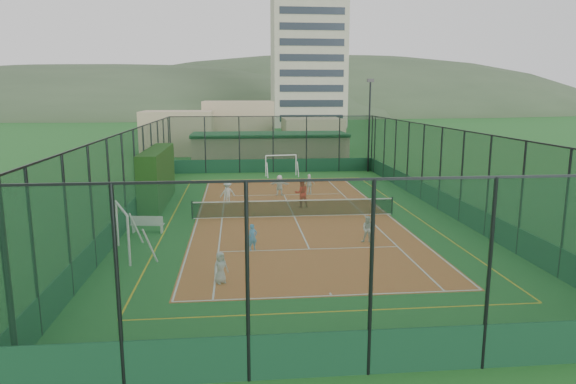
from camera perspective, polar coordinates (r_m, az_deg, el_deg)
The scene contains 21 objects.
ground at distance 29.60m, azimuth 0.67°, elevation -2.73°, with size 300.00×300.00×0.00m, color #216024.
court_slab at distance 29.60m, azimuth 0.67°, elevation -2.72°, with size 11.17×23.97×0.01m, color #C75D2C.
tennis_net at distance 29.48m, azimuth 0.67°, elevation -1.73°, with size 11.67×0.12×1.06m, color black, non-canonical shape.
perimeter_fence at distance 29.11m, azimuth 0.68°, elevation 2.06°, with size 18.12×34.12×5.00m, color #11331E, non-canonical shape.
floodlight_sw at distance 13.46m, azimuth -29.28°, elevation -2.73°, with size 0.60×0.26×8.25m, color black, non-canonical shape.
floodlight_ne at distance 46.79m, azimuth 9.01°, elevation 7.27°, with size 0.60×0.26×8.25m, color black, non-canonical shape.
clubhouse at distance 50.97m, azimuth -2.06°, elevation 4.81°, with size 15.20×7.20×3.15m, color tan, non-canonical shape.
apartment_tower at distance 111.91m, azimuth 2.23°, elevation 15.00°, with size 15.00×12.00×30.00m, color beige.
distant_hills at distance 178.75m, azimuth -4.69°, elevation 8.62°, with size 200.00×60.00×24.00m, color #384C33, non-canonical shape.
hedge_left at distance 33.75m, azimuth -14.32°, elevation 1.67°, with size 1.21×8.05×3.52m, color black.
white_bench at distance 27.06m, azimuth -15.34°, elevation -3.42°, with size 1.65×0.45×0.93m, color white, non-canonical shape.
futsal_goal_near at distance 23.48m, azimuth -17.91°, elevation -4.24°, with size 0.95×3.27×2.11m, color white, non-canonical shape.
futsal_goal_far at distance 44.09m, azimuth -0.79°, elevation 2.96°, with size 2.75×0.80×1.77m, color white, non-canonical shape.
child_near_left at distance 19.42m, azimuth -7.51°, elevation -8.33°, with size 0.58×0.38×1.19m, color silver.
child_near_mid at distance 23.23m, azimuth -3.95°, elevation -5.03°, with size 0.44×0.29×1.20m, color #549FEE.
child_near_right at distance 24.57m, azimuth 8.90°, elevation -4.14°, with size 0.63×0.49×1.29m, color silver.
child_far_left at distance 32.85m, azimuth -6.74°, elevation -0.08°, with size 0.97×0.56×1.50m, color white.
child_far_right at distance 35.87m, azimuth 2.38°, elevation 0.86°, with size 0.84×0.35×1.44m, color white.
child_far_back at distance 35.57m, azimuth -0.94°, elevation 0.78°, with size 1.33×0.42×1.43m, color white.
coach at distance 31.80m, azimuth 1.51°, elevation -0.10°, with size 0.88×0.68×1.80m, color red.
tennis_balls at distance 30.91m, azimuth 1.27°, elevation -2.06°, with size 5.30×1.12×0.07m.
Camera 1 is at (-3.18, -28.59, 6.97)m, focal length 32.00 mm.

